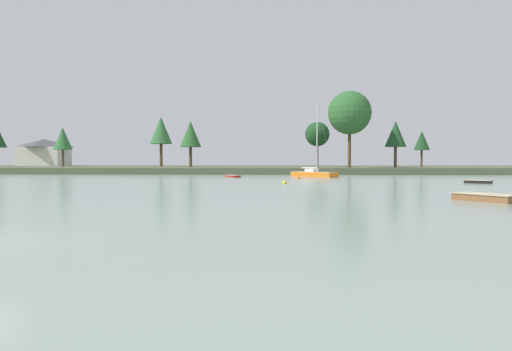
{
  "coord_description": "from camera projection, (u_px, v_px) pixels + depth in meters",
  "views": [
    {
      "loc": [
        8.85,
        -13.06,
        2.42
      ],
      "look_at": [
        6.7,
        36.93,
        0.83
      ],
      "focal_mm": 32.86,
      "sensor_mm": 36.0,
      "label": 1
    }
  ],
  "objects": [
    {
      "name": "cottage_near_water",
      "position": [
        44.0,
        152.0,
        116.48
      ],
      "size": [
        11.43,
        8.7,
        6.65
      ],
      "color": "silver",
      "rests_on": "far_shore_bank"
    },
    {
      "name": "shore_tree_left_mid",
      "position": [
        350.0,
        113.0,
        86.04
      ],
      "size": [
        7.98,
        7.98,
        14.08
      ],
      "color": "brown",
      "rests_on": "far_shore_bank"
    },
    {
      "name": "mooring_buoy_orange",
      "position": [
        298.0,
        178.0,
        62.42
      ],
      "size": [
        0.44,
        0.44,
        0.49
      ],
      "color": "orange",
      "rests_on": "ground"
    },
    {
      "name": "shore_tree_center",
      "position": [
        190.0,
        134.0,
        93.83
      ],
      "size": [
        4.29,
        4.29,
        9.25
      ],
      "color": "brown",
      "rests_on": "far_shore_bank"
    },
    {
      "name": "shore_tree_far_right",
      "position": [
        317.0,
        134.0,
        99.05
      ],
      "size": [
        5.16,
        5.16,
        9.47
      ],
      "color": "brown",
      "rests_on": "far_shore_bank"
    },
    {
      "name": "shore_tree_inland_c",
      "position": [
        161.0,
        131.0,
        102.21
      ],
      "size": [
        4.84,
        4.84,
        10.88
      ],
      "color": "brown",
      "rests_on": "far_shore_bank"
    },
    {
      "name": "shore_tree_far_left",
      "position": [
        396.0,
        134.0,
        87.47
      ],
      "size": [
        3.94,
        3.94,
        8.69
      ],
      "color": "brown",
      "rests_on": "far_shore_bank"
    },
    {
      "name": "dinghy_red",
      "position": [
        233.0,
        176.0,
        68.57
      ],
      "size": [
        2.57,
        3.12,
        0.43
      ],
      "color": "#B2231E",
      "rests_on": "ground"
    },
    {
      "name": "dinghy_black",
      "position": [
        478.0,
        182.0,
        49.99
      ],
      "size": [
        2.9,
        2.5,
        0.47
      ],
      "color": "black",
      "rests_on": "ground"
    },
    {
      "name": "shore_tree_center_right",
      "position": [
        422.0,
        141.0,
        93.32
      ],
      "size": [
        3.12,
        3.12,
        7.22
      ],
      "color": "brown",
      "rests_on": "far_shore_bank"
    },
    {
      "name": "sailboat_orange",
      "position": [
        314.0,
        175.0,
        70.01
      ],
      "size": [
        6.82,
        7.27,
        11.51
      ],
      "color": "orange",
      "rests_on": "ground"
    },
    {
      "name": "mooring_buoy_yellow",
      "position": [
        284.0,
        183.0,
        49.49
      ],
      "size": [
        0.48,
        0.48,
        0.53
      ],
      "color": "yellow",
      "rests_on": "ground"
    },
    {
      "name": "dinghy_wood",
      "position": [
        485.0,
        199.0,
        27.94
      ],
      "size": [
        3.43,
        3.96,
        0.62
      ],
      "color": "brown",
      "rests_on": "ground"
    },
    {
      "name": "far_shore_bank",
      "position": [
        236.0,
        169.0,
        104.03
      ],
      "size": [
        225.73,
        47.89,
        1.15
      ],
      "primitive_type": "cube",
      "color": "#4C563D",
      "rests_on": "ground"
    },
    {
      "name": "shore_tree_inland_b",
      "position": [
        63.0,
        138.0,
        97.58
      ],
      "size": [
        3.85,
        3.85,
        8.29
      ],
      "color": "brown",
      "rests_on": "far_shore_bank"
    }
  ]
}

